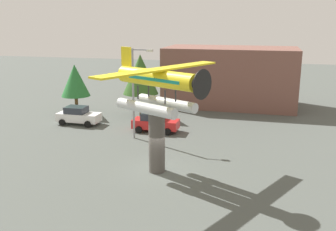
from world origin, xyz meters
TOP-DOWN VIEW (x-y plane):
  - ground_plane at (0.00, 0.00)m, footprint 140.00×140.00m
  - display_pedestal at (0.00, 0.00)m, footprint 1.10×1.10m
  - floatplane_monument at (0.12, -0.06)m, footprint 7.12×9.76m
  - car_near_white at (-10.79, 9.57)m, footprint 4.20×2.02m
  - car_mid_red at (-2.78, 9.05)m, footprint 4.20×2.02m
  - streetlight_primary at (-3.77, 6.64)m, footprint 1.84×0.28m
  - storefront_building at (2.75, 22.00)m, footprint 15.17×7.71m
  - tree_west at (-12.80, 13.09)m, footprint 3.05×3.05m
  - tree_east at (-5.88, 14.30)m, footprint 3.73×3.73m

SIDE VIEW (x-z plane):
  - ground_plane at x=0.00m, z-range 0.00..0.00m
  - car_near_white at x=-10.79m, z-range 0.00..1.76m
  - car_mid_red at x=-2.78m, z-range 0.00..1.76m
  - display_pedestal at x=0.00m, z-range 0.00..4.23m
  - storefront_building at x=2.75m, z-range 0.00..6.87m
  - tree_west at x=-12.80m, z-range 1.00..6.44m
  - tree_east at x=-5.88m, z-range 1.18..7.73m
  - streetlight_primary at x=-3.77m, z-range 0.63..8.36m
  - floatplane_monument at x=0.12m, z-range 3.90..7.90m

